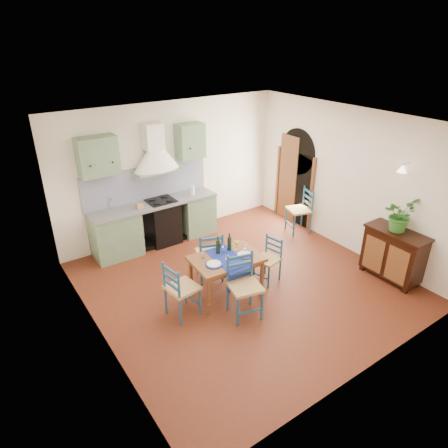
% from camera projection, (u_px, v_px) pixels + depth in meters
% --- Properties ---
extents(floor, '(5.00, 5.00, 0.00)m').
position_uv_depth(floor, '(243.00, 283.00, 7.04)').
color(floor, '#4B2310').
rests_on(floor, ground).
extents(back_wall, '(5.00, 0.96, 2.80)m').
position_uv_depth(back_wall, '(157.00, 194.00, 8.03)').
color(back_wall, white).
rests_on(back_wall, ground).
extents(right_wall, '(0.26, 5.00, 2.80)m').
position_uv_depth(right_wall, '(336.00, 180.00, 7.93)').
color(right_wall, white).
rests_on(right_wall, ground).
extents(left_wall, '(0.04, 5.00, 2.80)m').
position_uv_depth(left_wall, '(91.00, 256.00, 5.15)').
color(left_wall, white).
rests_on(left_wall, ground).
extents(ceiling, '(5.00, 5.00, 0.01)m').
position_uv_depth(ceiling, '(248.00, 123.00, 5.81)').
color(ceiling, silver).
rests_on(ceiling, back_wall).
extents(dining_table, '(1.18, 0.90, 1.03)m').
position_uv_depth(dining_table, '(227.00, 262.00, 6.46)').
color(dining_table, brown).
rests_on(dining_table, ground).
extents(chair_near, '(0.56, 0.56, 1.00)m').
position_uv_depth(chair_near, '(244.00, 286.00, 6.06)').
color(chair_near, navy).
rests_on(chair_near, ground).
extents(chair_far, '(0.57, 0.57, 0.95)m').
position_uv_depth(chair_far, '(210.00, 255.00, 6.95)').
color(chair_far, navy).
rests_on(chair_far, ground).
extents(chair_left, '(0.50, 0.50, 0.95)m').
position_uv_depth(chair_left, '(180.00, 289.00, 6.04)').
color(chair_left, navy).
rests_on(chair_left, ground).
extents(chair_right, '(0.45, 0.45, 0.82)m').
position_uv_depth(chair_right, '(268.00, 259.00, 6.96)').
color(chair_right, navy).
rests_on(chair_right, ground).
extents(chair_spare, '(0.57, 0.57, 0.98)m').
position_uv_depth(chair_spare, '(300.00, 210.00, 8.64)').
color(chair_spare, navy).
rests_on(chair_spare, ground).
extents(sideboard, '(0.50, 1.05, 0.94)m').
position_uv_depth(sideboard, '(393.00, 253.00, 6.97)').
color(sideboard, black).
rests_on(sideboard, ground).
extents(potted_plant, '(0.60, 0.55, 0.59)m').
position_uv_depth(potted_plant, '(400.00, 215.00, 6.70)').
color(potted_plant, '#307228').
rests_on(potted_plant, sideboard).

